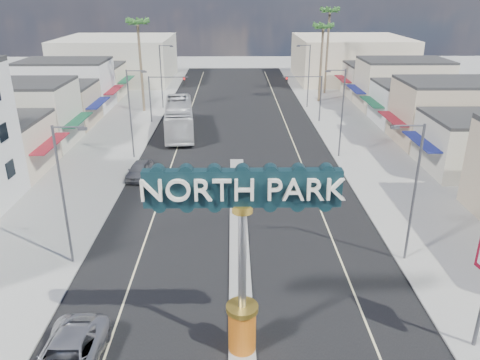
{
  "coord_description": "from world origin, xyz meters",
  "views": [
    {
      "loc": [
        -0.38,
        -15.74,
        16.07
      ],
      "look_at": [
        0.07,
        12.47,
        4.6
      ],
      "focal_mm": 35.0,
      "sensor_mm": 36.0,
      "label": 1
    }
  ],
  "objects_px": {
    "traffic_signal_right": "(307,90)",
    "streetlight_r_mid": "(341,109)",
    "suv_left": "(67,359)",
    "streetlight_r_far": "(308,73)",
    "city_bus": "(179,118)",
    "streetlight_l_mid": "(131,110)",
    "streetlight_l_far": "(162,73)",
    "gateway_sign": "(242,243)",
    "traffic_signal_left": "(164,90)",
    "streetlight_l_near": "(65,189)",
    "palm_right_mid": "(323,30)",
    "palm_right_far": "(330,16)",
    "car_parked_left": "(139,170)",
    "streetlight_r_near": "(412,187)",
    "palm_left_far": "(138,27)"
  },
  "relations": [
    {
      "from": "streetlight_l_near",
      "to": "car_parked_left",
      "type": "distance_m",
      "value": 15.26
    },
    {
      "from": "traffic_signal_right",
      "to": "car_parked_left",
      "type": "distance_m",
      "value": 26.85
    },
    {
      "from": "traffic_signal_left",
      "to": "streetlight_l_far",
      "type": "relative_size",
      "value": 0.67
    },
    {
      "from": "palm_left_far",
      "to": "palm_right_far",
      "type": "distance_m",
      "value": 30.48
    },
    {
      "from": "streetlight_l_far",
      "to": "streetlight_r_far",
      "type": "distance_m",
      "value": 20.87
    },
    {
      "from": "streetlight_l_mid",
      "to": "car_parked_left",
      "type": "distance_m",
      "value": 7.09
    },
    {
      "from": "traffic_signal_left",
      "to": "car_parked_left",
      "type": "relative_size",
      "value": 1.37
    },
    {
      "from": "streetlight_l_mid",
      "to": "city_bus",
      "type": "distance_m",
      "value": 10.4
    },
    {
      "from": "streetlight_l_mid",
      "to": "streetlight_r_mid",
      "type": "distance_m",
      "value": 20.87
    },
    {
      "from": "traffic_signal_right",
      "to": "streetlight_l_near",
      "type": "bearing_deg",
      "value": -119.99
    },
    {
      "from": "streetlight_r_near",
      "to": "city_bus",
      "type": "xyz_separation_m",
      "value": [
        -17.28,
        29.22,
        -3.2
      ]
    },
    {
      "from": "palm_right_far",
      "to": "city_bus",
      "type": "height_order",
      "value": "palm_right_far"
    },
    {
      "from": "streetlight_l_near",
      "to": "palm_left_far",
      "type": "distance_m",
      "value": 40.59
    },
    {
      "from": "traffic_signal_right",
      "to": "streetlight_r_mid",
      "type": "bearing_deg",
      "value": -84.9
    },
    {
      "from": "palm_right_mid",
      "to": "streetlight_l_near",
      "type": "bearing_deg",
      "value": -116.99
    },
    {
      "from": "streetlight_l_mid",
      "to": "streetlight_l_far",
      "type": "distance_m",
      "value": 22.0
    },
    {
      "from": "traffic_signal_left",
      "to": "streetlight_r_far",
      "type": "xyz_separation_m",
      "value": [
        19.62,
        8.01,
        0.79
      ]
    },
    {
      "from": "gateway_sign",
      "to": "palm_left_far",
      "type": "xyz_separation_m",
      "value": [
        -13.0,
        48.02,
        5.57
      ]
    },
    {
      "from": "palm_right_far",
      "to": "streetlight_r_mid",
      "type": "bearing_deg",
      "value": -98.12
    },
    {
      "from": "car_parked_left",
      "to": "streetlight_l_mid",
      "type": "bearing_deg",
      "value": 111.53
    },
    {
      "from": "streetlight_l_near",
      "to": "suv_left",
      "type": "bearing_deg",
      "value": -74.52
    },
    {
      "from": "streetlight_l_near",
      "to": "streetlight_l_mid",
      "type": "bearing_deg",
      "value": 90.0
    },
    {
      "from": "traffic_signal_left",
      "to": "streetlight_l_far",
      "type": "xyz_separation_m",
      "value": [
        -1.25,
        8.01,
        0.79
      ]
    },
    {
      "from": "traffic_signal_left",
      "to": "streetlight_r_mid",
      "type": "distance_m",
      "value": 24.11
    },
    {
      "from": "palm_right_far",
      "to": "car_parked_left",
      "type": "relative_size",
      "value": 3.22
    },
    {
      "from": "streetlight_r_far",
      "to": "city_bus",
      "type": "bearing_deg",
      "value": -143.52
    },
    {
      "from": "traffic_signal_right",
      "to": "palm_right_mid",
      "type": "distance_m",
      "value": 14.1
    },
    {
      "from": "streetlight_r_far",
      "to": "suv_left",
      "type": "bearing_deg",
      "value": -109.63
    },
    {
      "from": "gateway_sign",
      "to": "suv_left",
      "type": "distance_m",
      "value": 9.47
    },
    {
      "from": "streetlight_l_mid",
      "to": "palm_left_far",
      "type": "height_order",
      "value": "palm_left_far"
    },
    {
      "from": "streetlight_r_near",
      "to": "suv_left",
      "type": "bearing_deg",
      "value": -153.08
    },
    {
      "from": "streetlight_l_near",
      "to": "streetlight_l_far",
      "type": "height_order",
      "value": "same"
    },
    {
      "from": "traffic_signal_right",
      "to": "car_parked_left",
      "type": "xyz_separation_m",
      "value": [
        -18.18,
        -19.43,
        -3.53
      ]
    },
    {
      "from": "streetlight_r_mid",
      "to": "streetlight_r_far",
      "type": "bearing_deg",
      "value": 90.0
    },
    {
      "from": "streetlight_r_mid",
      "to": "palm_right_far",
      "type": "relative_size",
      "value": 0.64
    },
    {
      "from": "city_bus",
      "to": "palm_right_mid",
      "type": "bearing_deg",
      "value": 34.18
    },
    {
      "from": "traffic_signal_right",
      "to": "city_bus",
      "type": "relative_size",
      "value": 0.45
    },
    {
      "from": "streetlight_r_mid",
      "to": "traffic_signal_left",
      "type": "bearing_deg",
      "value": 144.5
    },
    {
      "from": "traffic_signal_left",
      "to": "palm_right_far",
      "type": "bearing_deg",
      "value": 36.67
    },
    {
      "from": "streetlight_r_far",
      "to": "gateway_sign",
      "type": "bearing_deg",
      "value": -101.78
    },
    {
      "from": "city_bus",
      "to": "streetlight_r_mid",
      "type": "bearing_deg",
      "value": -34.11
    },
    {
      "from": "suv_left",
      "to": "car_parked_left",
      "type": "bearing_deg",
      "value": 93.98
    },
    {
      "from": "palm_left_far",
      "to": "palm_right_far",
      "type": "xyz_separation_m",
      "value": [
        28.0,
        12.0,
        0.89
      ]
    },
    {
      "from": "streetlight_l_far",
      "to": "palm_right_mid",
      "type": "height_order",
      "value": "palm_right_mid"
    },
    {
      "from": "palm_right_mid",
      "to": "palm_right_far",
      "type": "relative_size",
      "value": 0.86
    },
    {
      "from": "streetlight_l_near",
      "to": "car_parked_left",
      "type": "relative_size",
      "value": 2.06
    },
    {
      "from": "streetlight_r_mid",
      "to": "suv_left",
      "type": "height_order",
      "value": "streetlight_r_mid"
    },
    {
      "from": "gateway_sign",
      "to": "traffic_signal_right",
      "type": "height_order",
      "value": "gateway_sign"
    },
    {
      "from": "streetlight_l_near",
      "to": "gateway_sign",
      "type": "bearing_deg",
      "value": -37.55
    },
    {
      "from": "suv_left",
      "to": "city_bus",
      "type": "distance_m",
      "value": 38.54
    }
  ]
}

